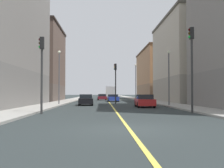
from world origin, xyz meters
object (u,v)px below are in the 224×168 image
object	(u,v)px
car_maroon	(102,97)
car_red	(145,101)
building_right_midblock	(38,64)
traffic_light_left_near	(192,58)
street_lamp_left_far	(136,78)
traffic_light_right_near	(42,64)
street_lamp_right_near	(59,71)
building_left_mid	(188,60)
box_truck	(110,92)
car_blue	(113,98)
traffic_light_median_far	(115,78)
car_black	(86,100)
car_yellow	(102,96)
street_lamp_left_near	(169,71)
building_left_far	(158,75)

from	to	relation	value
car_maroon	car_red	bearing A→B (deg)	-81.05
building_right_midblock	traffic_light_left_near	bearing A→B (deg)	-59.33
street_lamp_left_far	car_red	size ratio (longest dim) A/B	2.00
traffic_light_right_near	street_lamp_right_near	bearing A→B (deg)	93.86
building_left_mid	street_lamp_left_far	xyz separation A→B (m)	(-6.59, 17.63, -2.05)
street_lamp_left_far	box_truck	bearing A→B (deg)	122.14
street_lamp_left_far	box_truck	distance (m)	11.01
traffic_light_right_near	car_blue	distance (m)	28.75
building_right_midblock	car_maroon	xyz separation A→B (m)	(12.04, 6.67, -6.46)
building_right_midblock	traffic_light_median_far	world-z (taller)	building_right_midblock
building_right_midblock	traffic_light_left_near	world-z (taller)	building_right_midblock
car_blue	car_maroon	distance (m)	10.66
traffic_light_right_near	car_red	world-z (taller)	traffic_light_right_near
street_lamp_right_near	car_black	distance (m)	5.00
car_yellow	box_truck	world-z (taller)	box_truck
building_right_midblock	car_yellow	distance (m)	23.82
box_truck	car_red	bearing A→B (deg)	-86.72
car_yellow	box_truck	xyz separation A→B (m)	(2.09, 0.44, 1.06)
building_right_midblock	street_lamp_left_near	world-z (taller)	building_right_midblock
building_left_mid	car_maroon	xyz separation A→B (m)	(-14.36, 13.30, -6.37)
street_lamp_right_near	car_yellow	bearing A→B (deg)	81.41
building_left_far	car_yellow	size ratio (longest dim) A/B	5.33
street_lamp_left_near	traffic_light_left_near	bearing A→B (deg)	-95.18
building_left_far	building_right_midblock	distance (m)	31.83
traffic_light_right_near	street_lamp_left_far	size ratio (longest dim) A/B	0.71
building_left_far	street_lamp_left_near	distance (m)	38.87
street_lamp_left_far	car_black	bearing A→B (deg)	-108.94
street_lamp_right_near	car_red	world-z (taller)	street_lamp_right_near
building_left_mid	traffic_light_right_near	world-z (taller)	building_left_mid
car_blue	traffic_light_right_near	bearing A→B (deg)	-102.91
street_lamp_left_near	building_right_midblock	bearing A→B (deg)	134.03
building_right_midblock	traffic_light_right_near	xyz separation A→B (m)	(7.58, -31.68, -3.37)
building_right_midblock	traffic_light_median_far	xyz separation A→B (m)	(13.93, -13.52, -3.39)
traffic_light_right_near	car_blue	world-z (taller)	traffic_light_right_near
car_yellow	box_truck	distance (m)	2.38
car_maroon	car_yellow	world-z (taller)	car_maroon
street_lamp_left_near	box_truck	size ratio (longest dim) A/B	0.84
street_lamp_left_near	street_lamp_left_far	xyz separation A→B (m)	(-0.00, 31.48, 0.89)
street_lamp_left_near	car_red	xyz separation A→B (m)	(-3.16, -2.09, -3.39)
traffic_light_median_far	street_lamp_left_near	world-z (taller)	street_lamp_left_near
building_left_far	car_yellow	xyz separation A→B (m)	(-14.28, 1.70, -5.63)
building_left_far	car_black	xyz separation A→B (m)	(-16.38, -35.28, -5.59)
building_left_mid	street_lamp_left_near	distance (m)	15.62
car_maroon	box_truck	world-z (taller)	box_truck
traffic_light_left_near	building_left_far	bearing A→B (deg)	81.25
traffic_light_left_near	street_lamp_left_near	world-z (taller)	traffic_light_left_near
street_lamp_left_near	street_lamp_left_far	world-z (taller)	street_lamp_left_far
car_blue	car_black	distance (m)	14.26
car_red	car_yellow	xyz separation A→B (m)	(-4.52, 42.04, -0.06)
street_lamp_right_near	traffic_light_left_near	bearing A→B (deg)	-50.05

